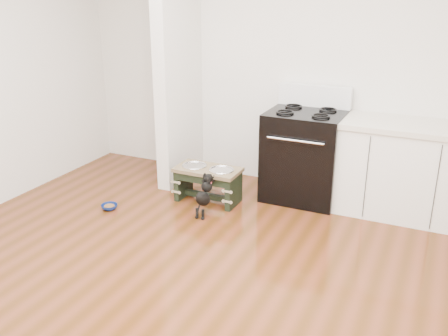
# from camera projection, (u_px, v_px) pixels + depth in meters

# --- Properties ---
(ground) EXTENTS (5.00, 5.00, 0.00)m
(ground) POSITION_uv_depth(u_px,v_px,m) (180.00, 301.00, 3.55)
(ground) COLOR #49260D
(ground) RESTS_ON ground
(room_shell) EXTENTS (5.00, 5.00, 5.00)m
(room_shell) POSITION_uv_depth(u_px,v_px,m) (172.00, 73.00, 2.99)
(room_shell) COLOR silver
(room_shell) RESTS_ON ground
(partition_wall) EXTENTS (0.15, 0.80, 2.70)m
(partition_wall) POSITION_uv_depth(u_px,v_px,m) (178.00, 60.00, 5.33)
(partition_wall) COLOR silver
(partition_wall) RESTS_ON ground
(oven_range) EXTENTS (0.76, 0.69, 1.14)m
(oven_range) POSITION_uv_depth(u_px,v_px,m) (304.00, 154.00, 5.12)
(oven_range) COLOR black
(oven_range) RESTS_ON ground
(cabinet_run) EXTENTS (1.24, 0.64, 0.91)m
(cabinet_run) POSITION_uv_depth(u_px,v_px,m) (404.00, 170.00, 4.76)
(cabinet_run) COLOR white
(cabinet_run) RESTS_ON ground
(dog_feeder) EXTENTS (0.66, 0.35, 0.38)m
(dog_feeder) POSITION_uv_depth(u_px,v_px,m) (208.00, 178.00, 5.09)
(dog_feeder) COLOR black
(dog_feeder) RESTS_ON ground
(puppy) EXTENTS (0.12, 0.34, 0.40)m
(puppy) POSITION_uv_depth(u_px,v_px,m) (204.00, 194.00, 4.80)
(puppy) COLOR black
(puppy) RESTS_ON ground
(floor_bowl) EXTENTS (0.20, 0.20, 0.05)m
(floor_bowl) POSITION_uv_depth(u_px,v_px,m) (109.00, 207.00, 4.98)
(floor_bowl) COLOR navy
(floor_bowl) RESTS_ON ground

